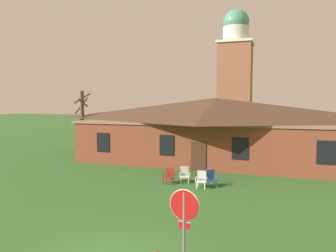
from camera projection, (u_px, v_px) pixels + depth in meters
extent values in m
cube|color=brown|center=(215.00, 141.00, 26.85)|extent=(21.07, 10.00, 3.20)
cube|color=#8C6458|center=(215.00, 121.00, 26.72)|extent=(21.49, 10.20, 0.16)
pyramid|color=#4C3323|center=(215.00, 109.00, 26.65)|extent=(21.91, 10.40, 1.91)
cube|color=black|center=(103.00, 142.00, 24.57)|extent=(1.10, 0.06, 1.50)
cube|color=black|center=(167.00, 145.00, 22.91)|extent=(1.10, 0.06, 1.50)
cube|color=black|center=(240.00, 149.00, 21.25)|extent=(1.10, 0.06, 1.50)
cube|color=black|center=(326.00, 152.00, 19.59)|extent=(1.10, 0.06, 1.50)
cube|color=#422819|center=(198.00, 157.00, 22.22)|extent=(1.10, 0.06, 2.10)
cube|color=#93563D|center=(235.00, 90.00, 47.38)|extent=(4.80, 4.80, 13.51)
cube|color=silver|center=(236.00, 43.00, 46.86)|extent=(5.18, 5.18, 0.36)
cylinder|color=silver|center=(236.00, 35.00, 46.76)|extent=(3.80, 3.80, 2.20)
sphere|color=#4C8E7A|center=(236.00, 22.00, 46.62)|extent=(3.88, 3.88, 3.88)
cone|color=#4C8E7A|center=(236.00, 6.00, 46.45)|extent=(0.24, 0.24, 1.00)
cylinder|color=slate|center=(184.00, 244.00, 7.88)|extent=(0.07, 0.07, 2.66)
cylinder|color=white|center=(184.00, 205.00, 7.82)|extent=(0.80, 0.14, 0.81)
cylinder|color=#B71414|center=(184.00, 205.00, 7.79)|extent=(0.75, 0.14, 0.76)
cube|color=#B71414|center=(184.00, 225.00, 7.84)|extent=(0.32, 0.08, 0.16)
cube|color=white|center=(184.00, 225.00, 7.85)|extent=(0.34, 0.07, 0.18)
cube|color=maroon|center=(170.00, 182.00, 18.55)|extent=(0.05, 0.05, 0.36)
cube|color=maroon|center=(163.00, 181.00, 18.73)|extent=(0.05, 0.05, 0.36)
cube|color=maroon|center=(173.00, 180.00, 18.95)|extent=(0.05, 0.05, 0.36)
cube|color=maroon|center=(166.00, 180.00, 19.13)|extent=(0.05, 0.05, 0.36)
cube|color=maroon|center=(168.00, 177.00, 18.82)|extent=(0.59, 0.57, 0.05)
cube|color=maroon|center=(170.00, 171.00, 19.09)|extent=(0.53, 0.24, 0.54)
cube|color=maroon|center=(172.00, 175.00, 18.67)|extent=(0.10, 0.47, 0.03)
cube|color=maroon|center=(171.00, 177.00, 18.54)|extent=(0.04, 0.04, 0.22)
cube|color=maroon|center=(164.00, 174.00, 18.91)|extent=(0.10, 0.47, 0.03)
cube|color=maroon|center=(162.00, 176.00, 18.77)|extent=(0.04, 0.04, 0.22)
cube|color=silver|center=(188.00, 181.00, 18.80)|extent=(0.06, 0.06, 0.36)
cube|color=silver|center=(181.00, 181.00, 18.81)|extent=(0.06, 0.06, 0.36)
cube|color=silver|center=(188.00, 179.00, 19.24)|extent=(0.06, 0.06, 0.36)
cube|color=silver|center=(181.00, 179.00, 19.26)|extent=(0.06, 0.06, 0.36)
cube|color=silver|center=(185.00, 177.00, 19.01)|extent=(0.67, 0.65, 0.05)
cube|color=silver|center=(184.00, 171.00, 19.30)|extent=(0.55, 0.33, 0.54)
cube|color=silver|center=(189.00, 174.00, 18.97)|extent=(0.19, 0.47, 0.03)
cube|color=silver|center=(189.00, 176.00, 18.81)|extent=(0.05, 0.05, 0.22)
cube|color=silver|center=(180.00, 174.00, 18.99)|extent=(0.19, 0.47, 0.03)
cube|color=silver|center=(180.00, 176.00, 18.83)|extent=(0.05, 0.05, 0.22)
cube|color=white|center=(205.00, 186.00, 17.60)|extent=(0.05, 0.05, 0.36)
cube|color=white|center=(197.00, 186.00, 17.70)|extent=(0.05, 0.05, 0.36)
cube|color=white|center=(206.00, 184.00, 18.03)|extent=(0.05, 0.05, 0.36)
cube|color=white|center=(198.00, 184.00, 18.13)|extent=(0.05, 0.05, 0.36)
cube|color=white|center=(201.00, 182.00, 17.85)|extent=(0.59, 0.57, 0.05)
cube|color=white|center=(202.00, 175.00, 18.13)|extent=(0.53, 0.24, 0.54)
cube|color=white|center=(206.00, 179.00, 17.75)|extent=(0.10, 0.47, 0.03)
cube|color=white|center=(206.00, 181.00, 17.60)|extent=(0.04, 0.04, 0.22)
cube|color=white|center=(196.00, 178.00, 17.88)|extent=(0.10, 0.47, 0.03)
cube|color=white|center=(196.00, 181.00, 17.73)|extent=(0.04, 0.04, 0.22)
cube|color=#2D5693|center=(216.00, 184.00, 18.06)|extent=(0.07, 0.07, 0.36)
cube|color=#2D5693|center=(209.00, 185.00, 17.98)|extent=(0.07, 0.07, 0.36)
cube|color=#2D5693|center=(214.00, 182.00, 18.49)|extent=(0.07, 0.07, 0.36)
cube|color=#2D5693|center=(207.00, 183.00, 18.41)|extent=(0.07, 0.07, 0.36)
cube|color=#2D5693|center=(211.00, 180.00, 18.22)|extent=(0.72, 0.71, 0.05)
cube|color=#2D5693|center=(210.00, 174.00, 18.50)|extent=(0.54, 0.41, 0.54)
cube|color=#2D5693|center=(216.00, 177.00, 18.23)|extent=(0.27, 0.44, 0.03)
cube|color=#2D5693|center=(217.00, 179.00, 18.08)|extent=(0.05, 0.05, 0.22)
cube|color=#2D5693|center=(207.00, 177.00, 18.14)|extent=(0.27, 0.44, 0.03)
cube|color=#2D5693|center=(208.00, 179.00, 17.99)|extent=(0.05, 0.05, 0.22)
cylinder|color=brown|center=(82.00, 122.00, 29.62)|extent=(0.36, 0.36, 5.97)
cylinder|color=brown|center=(81.00, 106.00, 30.04)|extent=(1.08, 0.94, 1.61)
cylinder|color=brown|center=(82.00, 98.00, 30.19)|extent=(1.46, 1.00, 1.09)
cylinder|color=brown|center=(83.00, 103.00, 29.13)|extent=(0.73, 0.80, 0.84)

